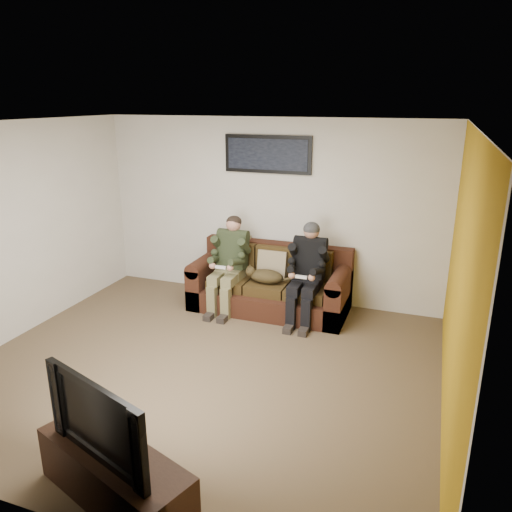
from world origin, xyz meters
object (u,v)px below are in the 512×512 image
at_px(sofa, 271,285).
at_px(person_left, 229,258).
at_px(person_right, 307,267).
at_px(tv_stand, 115,476).
at_px(cat, 265,276).
at_px(framed_poster, 268,154).
at_px(television, 109,415).

bearing_deg(sofa, person_left, -162.00).
height_order(person_right, tv_stand, person_right).
bearing_deg(tv_stand, cat, 110.79).
xyz_separation_m(person_right, framed_poster, (-0.75, 0.57, 1.38)).
relative_size(cat, framed_poster, 0.53).
bearing_deg(person_right, sofa, 162.04).
bearing_deg(person_right, person_left, -179.98).
height_order(person_left, tv_stand, person_left).
relative_size(person_right, tv_stand, 0.97).
bearing_deg(framed_poster, sofa, -62.79).
bearing_deg(sofa, framed_poster, 117.21).
height_order(framed_poster, tv_stand, framed_poster).
bearing_deg(tv_stand, person_right, 101.52).
distance_m(sofa, person_right, 0.70).
bearing_deg(television, person_left, 119.04).
relative_size(person_left, cat, 1.95).
xyz_separation_m(cat, television, (0.08, -3.59, 0.20)).
bearing_deg(television, framed_poster, 112.93).
bearing_deg(person_left, television, -80.41).
xyz_separation_m(person_right, television, (-0.50, -3.60, 0.00)).
xyz_separation_m(sofa, person_right, (0.55, -0.18, 0.39)).
bearing_deg(sofa, person_right, -17.96).
relative_size(person_right, television, 1.21).
bearing_deg(person_right, television, -97.93).
distance_m(tv_stand, television, 0.52).
height_order(sofa, tv_stand, sofa).
relative_size(sofa, cat, 3.27).
distance_m(sofa, person_left, 0.70).
xyz_separation_m(sofa, tv_stand, (0.05, -3.78, -0.12)).
relative_size(person_left, framed_poster, 1.03).
height_order(person_left, framed_poster, framed_poster).
bearing_deg(person_left, person_right, 0.02).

